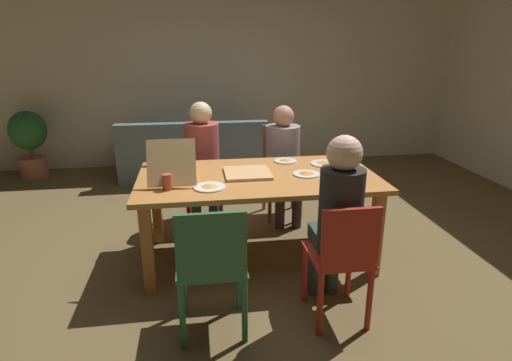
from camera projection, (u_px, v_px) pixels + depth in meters
ground_plane at (258, 256)px, 3.72m from camera, size 20.00×20.00×0.00m
back_wall at (226, 70)px, 6.26m from camera, size 7.16×0.12×2.84m
dining_table at (258, 186)px, 3.51m from camera, size 1.98×1.07×0.76m
chair_0 at (342, 258)px, 2.70m from camera, size 0.39×0.43×0.88m
person_0 at (338, 212)px, 2.74m from camera, size 0.29×0.47×1.28m
chair_1 at (281, 167)px, 4.54m from camera, size 0.39×0.42×0.97m
person_1 at (284, 153)px, 4.34m from camera, size 0.36×0.57×1.20m
chair_2 at (203, 174)px, 4.41m from camera, size 0.39×0.46×0.88m
person_2 at (202, 154)px, 4.20m from camera, size 0.35×0.52×1.26m
chair_3 at (212, 265)px, 2.56m from camera, size 0.44×0.41×0.90m
pizza_box_0 at (247, 173)px, 3.49m from camera, size 0.38×0.38×0.02m
pizza_box_1 at (174, 172)px, 3.40m from camera, size 0.37×0.53×0.35m
plate_0 at (306, 174)px, 3.48m from camera, size 0.23×0.23×0.03m
plate_1 at (325, 163)px, 3.79m from camera, size 0.26×0.26×0.03m
plate_2 at (285, 161)px, 3.87m from camera, size 0.21×0.21×0.03m
plate_3 at (209, 187)px, 3.17m from camera, size 0.24×0.24×0.03m
drinking_glass_0 at (167, 182)px, 3.12m from camera, size 0.07×0.07×0.12m
drinking_glass_1 at (185, 158)px, 3.78m from camera, size 0.08×0.08×0.11m
drinking_glass_2 at (152, 159)px, 3.74m from camera, size 0.07×0.07×0.11m
couch at (194, 156)px, 5.87m from camera, size 2.00×0.80×0.82m
potted_plant at (29, 139)px, 5.76m from camera, size 0.49×0.49×0.93m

